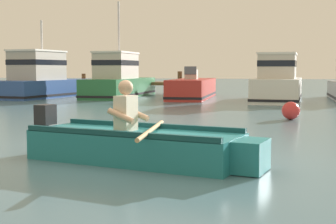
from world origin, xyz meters
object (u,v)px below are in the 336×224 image
Objects in this scene: rowboat_with_person at (139,145)px; moored_boat_blue at (42,80)px; moored_boat_white at (278,83)px; moored_boat_red at (193,89)px; moored_boat_green at (119,80)px; mooring_buoy at (291,111)px.

moored_boat_blue is (-8.99, 14.38, 0.57)m from rowboat_with_person.
moored_boat_red is at bearing 164.28° from moored_boat_white.
moored_boat_green is at bearing 109.48° from rowboat_with_person.
moored_boat_green is 12.64× the size of mooring_buoy.
moored_boat_white is at bearing -1.64° from moored_boat_blue.
moored_boat_red is at bearing 96.74° from rowboat_with_person.
moored_boat_green is 1.07× the size of moored_boat_white.
moored_boat_red is (3.65, -0.22, -0.38)m from moored_boat_green.
mooring_buoy is (7.79, -8.89, -0.56)m from moored_boat_green.
rowboat_with_person is 16.31m from moored_boat_green.
moored_boat_white reaches higher than mooring_buoy.
moored_boat_green is 1.10× the size of moored_boat_red.
moored_boat_white is at bearing 92.24° from mooring_buoy.
moored_boat_green reaches higher than moored_boat_red.
moored_boat_green reaches higher than rowboat_with_person.
moored_boat_blue is at bearing 178.36° from moored_boat_white.
rowboat_with_person is at bearing -83.26° from moored_boat_red.
moored_boat_red is 4.00m from moored_boat_white.
moored_boat_blue is 7.25m from moored_boat_red.
moored_boat_blue is 13.83m from mooring_buoy.
moored_boat_white is (2.05, 14.07, 0.50)m from rowboat_with_person.
moored_boat_white is (7.49, -1.30, -0.05)m from moored_boat_green.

